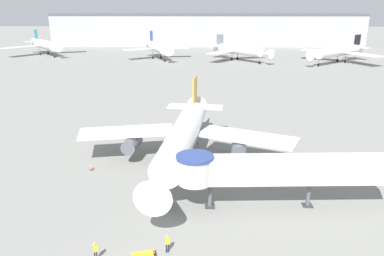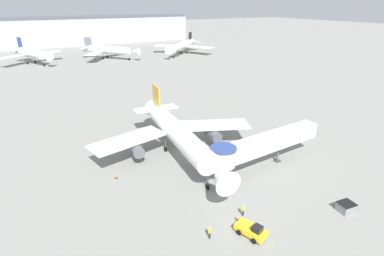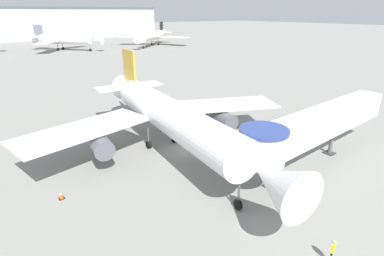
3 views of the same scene
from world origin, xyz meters
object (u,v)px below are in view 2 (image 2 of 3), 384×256
(background_jet_gray_tail, at_px, (108,50))
(background_jet_blue_tail, at_px, (31,53))
(traffic_cone_port_wing, at_px, (116,176))
(background_jet_black_tail, at_px, (182,46))
(main_airplane, at_px, (177,134))
(traffic_cone_starboard_wing, at_px, (237,144))
(ground_crew_marshaller, at_px, (243,209))
(traffic_cone_near_nose, at_px, (237,218))
(pushback_tug_yellow, at_px, (252,230))
(service_container_gray, at_px, (346,207))
(jet_bridge, at_px, (261,145))
(ground_crew_wing_walker, at_px, (210,232))

(background_jet_gray_tail, bearing_deg, background_jet_blue_tail, 133.56)
(traffic_cone_port_wing, bearing_deg, background_jet_black_tail, 57.22)
(main_airplane, height_order, background_jet_gray_tail, main_airplane)
(main_airplane, relative_size, traffic_cone_starboard_wing, 44.43)
(main_airplane, distance_m, ground_crew_marshaller, 20.33)
(traffic_cone_port_wing, xyz_separation_m, background_jet_blue_tail, (-5.20, 115.16, 4.58))
(traffic_cone_near_nose, bearing_deg, background_jet_black_tail, 65.21)
(pushback_tug_yellow, distance_m, background_jet_gray_tail, 133.62)
(background_jet_blue_tail, bearing_deg, background_jet_black_tail, -31.06)
(background_jet_blue_tail, bearing_deg, service_container_gray, -101.76)
(background_jet_black_tail, bearing_deg, traffic_cone_near_nose, -67.43)
(jet_bridge, relative_size, pushback_tug_yellow, 5.48)
(service_container_gray, relative_size, traffic_cone_port_wing, 3.01)
(traffic_cone_port_wing, bearing_deg, background_jet_blue_tail, 92.59)
(pushback_tug_yellow, bearing_deg, ground_crew_wing_walker, 138.87)
(main_airplane, height_order, ground_crew_wing_walker, main_airplane)
(traffic_cone_port_wing, height_order, background_jet_black_tail, background_jet_black_tail)
(traffic_cone_port_wing, distance_m, background_jet_black_tail, 126.35)
(ground_crew_marshaller, relative_size, background_jet_blue_tail, 0.07)
(ground_crew_marshaller, bearing_deg, background_jet_gray_tail, 64.01)
(jet_bridge, bearing_deg, pushback_tug_yellow, -137.48)
(service_container_gray, relative_size, background_jet_blue_tail, 0.09)
(background_jet_black_tail, bearing_deg, pushback_tug_yellow, -66.96)
(pushback_tug_yellow, distance_m, background_jet_blue_tail, 137.31)
(traffic_cone_port_wing, relative_size, traffic_cone_starboard_wing, 1.03)
(pushback_tug_yellow, xyz_separation_m, background_jet_black_tail, (57.56, 127.32, 3.80))
(traffic_cone_near_nose, bearing_deg, pushback_tug_yellow, -94.23)
(main_airplane, bearing_deg, traffic_cone_near_nose, -88.80)
(jet_bridge, xyz_separation_m, background_jet_black_tail, (45.79, 115.20, 0.07))
(main_airplane, relative_size, ground_crew_wing_walker, 18.86)
(main_airplane, bearing_deg, traffic_cone_starboard_wing, -5.45)
(ground_crew_wing_walker, bearing_deg, traffic_cone_starboard_wing, 16.94)
(jet_bridge, xyz_separation_m, ground_crew_wing_walker, (-16.53, -10.02, -3.48))
(traffic_cone_starboard_wing, bearing_deg, ground_crew_marshaller, -125.54)
(background_jet_blue_tail, bearing_deg, background_jet_gray_tail, -30.74)
(service_container_gray, height_order, traffic_cone_starboard_wing, service_container_gray)
(ground_crew_marshaller, bearing_deg, pushback_tug_yellow, -131.41)
(background_jet_gray_tail, bearing_deg, traffic_cone_starboard_wing, -131.90)
(jet_bridge, relative_size, background_jet_gray_tail, 0.83)
(service_container_gray, bearing_deg, background_jet_blue_tail, 102.33)
(service_container_gray, height_order, traffic_cone_near_nose, service_container_gray)
(main_airplane, relative_size, service_container_gray, 14.35)
(background_jet_blue_tail, bearing_deg, ground_crew_wing_walker, -109.30)
(traffic_cone_port_wing, xyz_separation_m, background_jet_black_tail, (68.36, 106.17, 4.21))
(service_container_gray, xyz_separation_m, ground_crew_marshaller, (-12.95, 6.23, 0.37))
(pushback_tug_yellow, xyz_separation_m, traffic_cone_port_wing, (-10.80, 21.15, -0.41))
(jet_bridge, xyz_separation_m, background_jet_blue_tail, (-27.78, 124.19, 0.44))
(traffic_cone_near_nose, xyz_separation_m, traffic_cone_port_wing, (-11.04, 17.94, 0.06))
(service_container_gray, xyz_separation_m, background_jet_gray_tail, (3.76, 135.13, 3.78))
(ground_crew_marshaller, bearing_deg, ground_crew_wing_walker, 173.55)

